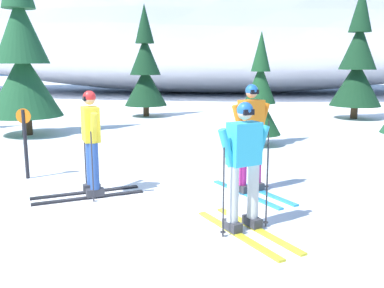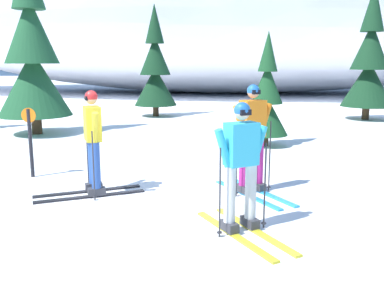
{
  "view_description": "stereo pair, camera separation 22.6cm",
  "coord_description": "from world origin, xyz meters",
  "px_view_note": "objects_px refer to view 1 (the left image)",
  "views": [
    {
      "loc": [
        1.6,
        -5.84,
        2.17
      ],
      "look_at": [
        1.15,
        0.51,
        0.95
      ],
      "focal_mm": 39.96,
      "sensor_mm": 36.0,
      "label": 1
    },
    {
      "loc": [
        1.82,
        -5.82,
        2.17
      ],
      "look_at": [
        1.15,
        0.51,
        0.95
      ],
      "focal_mm": 39.96,
      "sensor_mm": 36.0,
      "label": 2
    }
  ],
  "objects_px": {
    "skier_cyan_jacket": "(244,166)",
    "pine_tree_far_right": "(357,64)",
    "pine_tree_center_left": "(145,70)",
    "skier_yellow_jacket": "(91,142)",
    "skier_orange_jacket": "(251,137)",
    "pine_tree_left": "(22,56)",
    "trail_marker_post": "(25,139)",
    "pine_tree_center_right": "(260,99)"
  },
  "relations": [
    {
      "from": "skier_cyan_jacket",
      "to": "pine_tree_far_right",
      "type": "height_order",
      "value": "pine_tree_far_right"
    },
    {
      "from": "skier_cyan_jacket",
      "to": "pine_tree_center_left",
      "type": "xyz_separation_m",
      "value": [
        -3.38,
        11.82,
        0.98
      ]
    },
    {
      "from": "skier_yellow_jacket",
      "to": "skier_orange_jacket",
      "type": "distance_m",
      "value": 2.63
    },
    {
      "from": "pine_tree_far_right",
      "to": "pine_tree_center_left",
      "type": "bearing_deg",
      "value": 178.88
    },
    {
      "from": "pine_tree_left",
      "to": "skier_yellow_jacket",
      "type": "bearing_deg",
      "value": -56.7
    },
    {
      "from": "skier_cyan_jacket",
      "to": "pine_tree_far_right",
      "type": "distance_m",
      "value": 12.69
    },
    {
      "from": "pine_tree_far_right",
      "to": "trail_marker_post",
      "type": "relative_size",
      "value": 3.77
    },
    {
      "from": "skier_orange_jacket",
      "to": "pine_tree_center_left",
      "type": "bearing_deg",
      "value": 109.45
    },
    {
      "from": "skier_yellow_jacket",
      "to": "pine_tree_far_right",
      "type": "bearing_deg",
      "value": 54.89
    },
    {
      "from": "pine_tree_center_left",
      "to": "pine_tree_center_right",
      "type": "relative_size",
      "value": 1.5
    },
    {
      "from": "pine_tree_center_left",
      "to": "pine_tree_far_right",
      "type": "relative_size",
      "value": 0.88
    },
    {
      "from": "skier_yellow_jacket",
      "to": "pine_tree_center_right",
      "type": "height_order",
      "value": "pine_tree_center_right"
    },
    {
      "from": "pine_tree_left",
      "to": "skier_cyan_jacket",
      "type": "bearing_deg",
      "value": -48.87
    },
    {
      "from": "skier_cyan_jacket",
      "to": "skier_orange_jacket",
      "type": "distance_m",
      "value": 1.71
    },
    {
      "from": "pine_tree_center_right",
      "to": "skier_cyan_jacket",
      "type": "bearing_deg",
      "value": -96.62
    },
    {
      "from": "skier_cyan_jacket",
      "to": "pine_tree_center_right",
      "type": "bearing_deg",
      "value": 83.38
    },
    {
      "from": "pine_tree_center_right",
      "to": "trail_marker_post",
      "type": "bearing_deg",
      "value": -141.96
    },
    {
      "from": "skier_yellow_jacket",
      "to": "pine_tree_center_right",
      "type": "bearing_deg",
      "value": 55.94
    },
    {
      "from": "skier_yellow_jacket",
      "to": "trail_marker_post",
      "type": "xyz_separation_m",
      "value": [
        -1.55,
        0.94,
        -0.13
      ]
    },
    {
      "from": "pine_tree_center_left",
      "to": "trail_marker_post",
      "type": "distance_m",
      "value": 9.63
    },
    {
      "from": "skier_cyan_jacket",
      "to": "skier_orange_jacket",
      "type": "relative_size",
      "value": 0.94
    },
    {
      "from": "skier_cyan_jacket",
      "to": "skier_yellow_jacket",
      "type": "distance_m",
      "value": 2.76
    },
    {
      "from": "skier_yellow_jacket",
      "to": "pine_tree_center_left",
      "type": "relative_size",
      "value": 0.4
    },
    {
      "from": "pine_tree_center_right",
      "to": "pine_tree_far_right",
      "type": "bearing_deg",
      "value": 54.08
    },
    {
      "from": "pine_tree_center_right",
      "to": "skier_yellow_jacket",
      "type": "bearing_deg",
      "value": -124.06
    },
    {
      "from": "pine_tree_center_right",
      "to": "pine_tree_far_right",
      "type": "xyz_separation_m",
      "value": [
        4.16,
        5.75,
        0.86
      ]
    },
    {
      "from": "skier_cyan_jacket",
      "to": "pine_tree_far_right",
      "type": "bearing_deg",
      "value": 67.42
    },
    {
      "from": "pine_tree_far_right",
      "to": "trail_marker_post",
      "type": "xyz_separation_m",
      "value": [
        -8.81,
        -9.38,
        -1.34
      ]
    },
    {
      "from": "pine_tree_center_right",
      "to": "trail_marker_post",
      "type": "distance_m",
      "value": 5.92
    },
    {
      "from": "skier_yellow_jacket",
      "to": "pine_tree_center_left",
      "type": "distance_m",
      "value": 10.58
    },
    {
      "from": "skier_cyan_jacket",
      "to": "skier_yellow_jacket",
      "type": "height_order",
      "value": "skier_yellow_jacket"
    },
    {
      "from": "pine_tree_left",
      "to": "pine_tree_far_right",
      "type": "height_order",
      "value": "pine_tree_left"
    },
    {
      "from": "skier_cyan_jacket",
      "to": "skier_yellow_jacket",
      "type": "relative_size",
      "value": 0.96
    },
    {
      "from": "skier_orange_jacket",
      "to": "pine_tree_far_right",
      "type": "height_order",
      "value": "pine_tree_far_right"
    },
    {
      "from": "trail_marker_post",
      "to": "skier_orange_jacket",
      "type": "bearing_deg",
      "value": -7.9
    },
    {
      "from": "pine_tree_far_right",
      "to": "trail_marker_post",
      "type": "bearing_deg",
      "value": -133.2
    },
    {
      "from": "skier_cyan_jacket",
      "to": "pine_tree_left",
      "type": "bearing_deg",
      "value": 131.13
    },
    {
      "from": "skier_orange_jacket",
      "to": "skier_yellow_jacket",
      "type": "bearing_deg",
      "value": -172.0
    },
    {
      "from": "skier_cyan_jacket",
      "to": "trail_marker_post",
      "type": "relative_size",
      "value": 1.28
    },
    {
      "from": "skier_yellow_jacket",
      "to": "pine_tree_center_right",
      "type": "relative_size",
      "value": 0.6
    },
    {
      "from": "skier_orange_jacket",
      "to": "pine_tree_far_right",
      "type": "xyz_separation_m",
      "value": [
        4.66,
        9.96,
        1.15
      ]
    },
    {
      "from": "pine_tree_far_right",
      "to": "pine_tree_center_right",
      "type": "bearing_deg",
      "value": -125.92
    }
  ]
}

